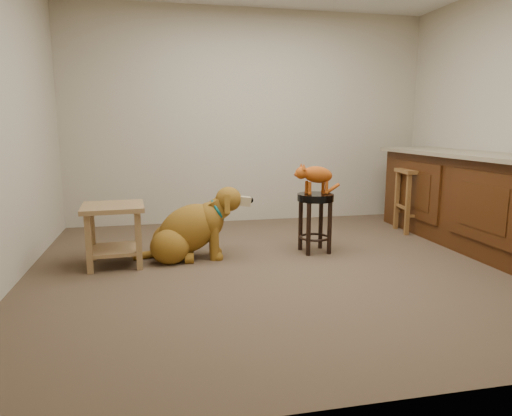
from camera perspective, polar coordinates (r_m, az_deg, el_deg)
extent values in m
cube|color=brown|center=(4.03, 4.93, -7.18)|extent=(4.50, 4.00, 0.01)
cube|color=#BAAE96|center=(5.78, -0.77, 11.21)|extent=(4.50, 0.04, 2.60)
cube|color=#BAAE96|center=(2.02, 22.69, 12.20)|extent=(4.50, 0.04, 2.60)
cube|color=#4B260D|center=(5.09, 25.47, 0.73)|extent=(0.60, 2.50, 0.90)
cube|color=gray|center=(5.02, 25.61, 6.02)|extent=(0.70, 2.56, 0.04)
cube|color=black|center=(5.18, 25.49, -3.62)|extent=(0.52, 2.50, 0.10)
cube|color=#4B260D|center=(4.46, 26.60, 0.08)|extent=(0.02, 0.90, 0.62)
cube|color=#4B260D|center=(5.35, 19.29, 2.12)|extent=(0.02, 0.90, 0.62)
cube|color=#3E1E0A|center=(4.45, 26.48, 0.08)|extent=(0.02, 0.60, 0.40)
cube|color=#3E1E0A|center=(5.34, 19.18, 2.12)|extent=(0.02, 0.60, 0.40)
cylinder|color=black|center=(4.55, 8.09, -1.95)|extent=(0.04, 0.04, 0.50)
cylinder|color=black|center=(4.47, 5.59, -2.11)|extent=(0.04, 0.04, 0.50)
cylinder|color=black|center=(4.36, 9.18, -2.51)|extent=(0.04, 0.04, 0.50)
cylinder|color=black|center=(4.28, 6.58, -2.69)|extent=(0.04, 0.04, 0.50)
torus|color=black|center=(4.44, 7.33, -3.64)|extent=(0.31, 0.31, 0.02)
cylinder|color=black|center=(4.36, 7.44, 1.34)|extent=(0.35, 0.35, 0.07)
cube|color=brown|center=(5.72, 20.08, 0.94)|extent=(0.05, 0.05, 0.68)
cube|color=brown|center=(5.59, 17.19, 0.91)|extent=(0.05, 0.05, 0.68)
cube|color=brown|center=(5.44, 21.44, 0.41)|extent=(0.05, 0.05, 0.68)
cube|color=brown|center=(5.31, 18.44, 0.37)|extent=(0.05, 0.05, 0.68)
cube|color=brown|center=(5.47, 19.51, 4.38)|extent=(0.43, 0.43, 0.04)
cube|color=olive|center=(4.35, -14.59, -2.79)|extent=(0.05, 0.05, 0.49)
cube|color=olive|center=(4.36, -19.80, -3.03)|extent=(0.05, 0.05, 0.49)
cube|color=olive|center=(3.96, -14.45, -4.05)|extent=(0.05, 0.05, 0.49)
cube|color=olive|center=(3.98, -20.18, -4.31)|extent=(0.05, 0.05, 0.49)
cube|color=olive|center=(4.10, -17.45, 0.11)|extent=(0.55, 0.55, 0.04)
cube|color=olive|center=(4.18, -17.17, -4.97)|extent=(0.46, 0.46, 0.03)
ellipsoid|color=brown|center=(4.36, -10.56, -3.92)|extent=(0.37, 0.31, 0.32)
ellipsoid|color=brown|center=(4.11, -10.72, -4.79)|extent=(0.37, 0.31, 0.32)
cylinder|color=brown|center=(4.40, -8.31, -5.18)|extent=(0.09, 0.10, 0.10)
cylinder|color=brown|center=(4.12, -8.33, -6.27)|extent=(0.09, 0.10, 0.10)
ellipsoid|color=brown|center=(4.20, -8.41, -2.60)|extent=(0.74, 0.43, 0.64)
ellipsoid|color=brown|center=(4.19, -5.86, -1.48)|extent=(0.29, 0.32, 0.33)
cylinder|color=brown|center=(4.31, -5.34, -3.41)|extent=(0.09, 0.09, 0.38)
cylinder|color=brown|center=(4.14, -5.23, -3.99)|extent=(0.09, 0.09, 0.38)
sphere|color=brown|center=(4.36, -4.92, -5.49)|extent=(0.10, 0.10, 0.10)
sphere|color=brown|center=(4.19, -4.78, -6.14)|extent=(0.10, 0.10, 0.10)
cylinder|color=brown|center=(4.17, -4.80, -0.12)|extent=(0.25, 0.18, 0.24)
ellipsoid|color=brown|center=(4.16, -3.47, 1.11)|extent=(0.25, 0.23, 0.23)
cube|color=tan|center=(4.18, -1.71, 0.89)|extent=(0.16, 0.10, 0.10)
sphere|color=black|center=(4.19, -0.70, 0.98)|extent=(0.06, 0.06, 0.06)
cube|color=brown|center=(4.27, -3.84, 0.93)|extent=(0.05, 0.06, 0.17)
cube|color=brown|center=(4.07, -3.62, 0.47)|extent=(0.05, 0.06, 0.17)
torus|color=#0B5A59|center=(4.17, -4.80, -0.26)|extent=(0.14, 0.22, 0.20)
cylinder|color=#D8BF4C|center=(4.19, -4.11, -1.17)|extent=(0.01, 0.04, 0.04)
cylinder|color=brown|center=(4.33, -13.18, -5.69)|extent=(0.30, 0.15, 0.07)
ellipsoid|color=#A84610|center=(4.34, 7.71, 4.16)|extent=(0.32, 0.16, 0.20)
cylinder|color=#A84610|center=(4.36, 6.33, 2.60)|extent=(0.03, 0.03, 0.12)
sphere|color=#A84610|center=(4.36, 6.32, 1.99)|extent=(0.04, 0.04, 0.04)
cylinder|color=#A84610|center=(4.28, 6.74, 2.45)|extent=(0.03, 0.03, 0.12)
sphere|color=#A84610|center=(4.29, 6.72, 1.83)|extent=(0.04, 0.04, 0.04)
cylinder|color=#A84610|center=(4.42, 8.38, 2.66)|extent=(0.03, 0.03, 0.12)
sphere|color=#A84610|center=(4.43, 8.37, 2.06)|extent=(0.04, 0.04, 0.04)
cylinder|color=#A84610|center=(4.35, 8.82, 2.52)|extent=(0.03, 0.03, 0.12)
sphere|color=#A84610|center=(4.35, 8.80, 1.91)|extent=(0.04, 0.04, 0.04)
sphere|color=#A84610|center=(4.28, 5.68, 4.37)|extent=(0.11, 0.11, 0.11)
sphere|color=#A84610|center=(4.26, 5.07, 4.22)|extent=(0.04, 0.04, 0.04)
sphere|color=brown|center=(4.26, 4.85, 4.21)|extent=(0.02, 0.02, 0.02)
cone|color=#A84610|center=(4.31, 5.67, 5.23)|extent=(0.05, 0.05, 0.05)
cone|color=#C66B60|center=(4.31, 5.64, 5.19)|extent=(0.03, 0.03, 0.03)
cone|color=#A84610|center=(4.24, 6.00, 5.15)|extent=(0.05, 0.05, 0.05)
cone|color=#C66B60|center=(4.24, 5.98, 5.11)|extent=(0.03, 0.03, 0.03)
cylinder|color=#A84610|center=(4.46, 9.33, 2.28)|extent=(0.22, 0.14, 0.11)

